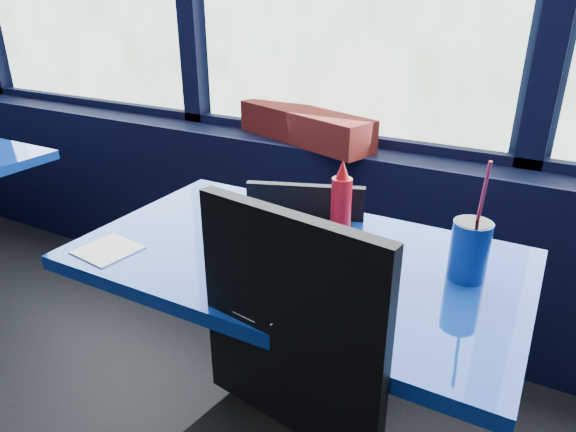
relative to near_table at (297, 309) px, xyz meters
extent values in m
cube|color=black|center=(-0.30, 0.87, -0.17)|extent=(5.00, 0.26, 0.80)
cube|color=black|center=(-0.30, 0.95, 0.24)|extent=(4.80, 0.08, 0.06)
cylinder|color=black|center=(0.00, 0.00, -0.23)|extent=(0.12, 0.12, 0.68)
cube|color=navy|center=(0.00, 0.00, 0.16)|extent=(1.20, 0.70, 0.04)
cube|color=black|center=(0.16, -0.34, 0.21)|extent=(0.44, 0.10, 0.51)
cube|color=black|center=(-0.03, 0.40, -0.15)|extent=(0.50, 0.50, 0.04)
cube|color=black|center=(-0.09, 0.23, 0.08)|extent=(0.36, 0.15, 0.42)
cylinder|color=black|center=(0.07, 0.61, -0.37)|extent=(0.02, 0.02, 0.40)
cylinder|color=black|center=(0.19, 0.30, -0.37)|extent=(0.02, 0.02, 0.40)
cylinder|color=black|center=(-0.24, 0.50, -0.37)|extent=(0.02, 0.02, 0.40)
cylinder|color=black|center=(-0.13, 0.19, -0.37)|extent=(0.02, 0.02, 0.40)
cube|color=maroon|center=(-0.42, 0.86, 0.30)|extent=(0.70, 0.39, 0.14)
cylinder|color=red|center=(0.08, -0.22, 0.21)|extent=(0.27, 0.27, 0.05)
cylinder|color=white|center=(0.08, -0.22, 0.20)|extent=(0.26, 0.26, 0.00)
cylinder|color=silver|center=(0.19, -0.18, 0.24)|extent=(0.09, 0.11, 0.09)
sphere|color=#56321D|center=(0.07, -0.23, 0.25)|extent=(0.06, 0.06, 0.06)
cylinder|color=red|center=(0.06, -0.22, 0.27)|extent=(0.06, 0.06, 0.01)
cylinder|color=red|center=(0.05, 0.18, 0.27)|extent=(0.06, 0.06, 0.17)
cone|color=red|center=(0.05, 0.18, 0.38)|extent=(0.04, 0.04, 0.05)
cylinder|color=navy|center=(0.43, 0.09, 0.26)|extent=(0.09, 0.09, 0.15)
cylinder|color=black|center=(0.43, 0.09, 0.33)|extent=(0.09, 0.09, 0.01)
cylinder|color=#EE3253|center=(0.44, 0.09, 0.40)|extent=(0.03, 0.07, 0.21)
cube|color=white|center=(-0.47, -0.24, 0.18)|extent=(0.16, 0.16, 0.00)
camera|label=1|loc=(0.58, -1.10, 0.84)|focal=32.00mm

